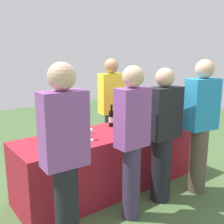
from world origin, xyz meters
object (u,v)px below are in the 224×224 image
at_px(wine_glass_5, 167,116).
at_px(ice_bucket, 148,115).
at_px(wine_glass_4, 165,117).
at_px(guest_0, 65,155).
at_px(wine_bottle_1, 76,128).
at_px(guest_2, 163,132).
at_px(wine_glass_0, 78,132).
at_px(wine_bottle_2, 80,125).
at_px(wine_glass_1, 91,132).
at_px(guest_3, 201,122).
at_px(wine_bottle_4, 123,119).
at_px(wine_bottle_3, 112,118).
at_px(server_pouring, 111,107).
at_px(wine_bottle_5, 123,116).
at_px(wine_bottle_6, 154,112).
at_px(wine_bottle_0, 41,134).
at_px(wine_glass_3, 148,120).
at_px(wine_glass_2, 141,121).
at_px(guest_1, 132,137).

relative_size(wine_glass_5, ice_bucket, 0.65).
height_order(wine_glass_4, guest_0, guest_0).
xyz_separation_m(wine_bottle_1, guest_2, (0.76, -0.68, -0.03)).
bearing_deg(wine_glass_0, wine_bottle_2, 54.56).
relative_size(wine_glass_1, guest_3, 0.08).
bearing_deg(wine_bottle_4, wine_glass_4, -28.84).
relative_size(wine_bottle_3, server_pouring, 0.18).
xyz_separation_m(wine_bottle_5, wine_glass_0, (-0.90, -0.26, -0.02)).
relative_size(wine_bottle_6, wine_glass_5, 2.27).
bearing_deg(wine_bottle_6, wine_bottle_2, 176.94).
bearing_deg(guest_3, wine_bottle_0, 164.37).
height_order(wine_glass_4, guest_3, guest_3).
relative_size(wine_bottle_3, wine_bottle_4, 1.02).
bearing_deg(wine_glass_1, wine_glass_3, 0.20).
bearing_deg(wine_bottle_2, wine_glass_2, -20.57).
distance_m(wine_glass_1, wine_glass_4, 1.21).
distance_m(wine_glass_3, wine_glass_4, 0.29).
distance_m(wine_glass_0, wine_glass_4, 1.33).
xyz_separation_m(wine_glass_3, wine_glass_4, (0.28, -0.05, 0.01)).
xyz_separation_m(server_pouring, guest_0, (-1.53, -1.39, 0.01)).
relative_size(wine_bottle_4, guest_1, 0.18).
bearing_deg(wine_bottle_0, wine_bottle_5, 4.48).
relative_size(wine_bottle_2, wine_glass_1, 2.21).
xyz_separation_m(wine_bottle_6, wine_glass_5, (0.04, -0.22, -0.02)).
bearing_deg(wine_bottle_2, guest_1, -80.65).
bearing_deg(wine_glass_0, wine_glass_5, -2.82).
bearing_deg(wine_bottle_3, wine_bottle_6, -7.15).
height_order(wine_bottle_2, guest_0, guest_0).
distance_m(wine_glass_1, wine_glass_2, 0.81).
bearing_deg(ice_bucket, wine_bottle_3, 167.69).
relative_size(wine_bottle_0, wine_bottle_1, 0.95).
relative_size(wine_bottle_0, wine_glass_5, 2.06).
bearing_deg(guest_0, wine_glass_4, 19.62).
xyz_separation_m(wine_bottle_0, wine_bottle_1, (0.42, -0.04, 0.00)).
bearing_deg(wine_glass_2, wine_bottle_4, 119.33).
xyz_separation_m(wine_bottle_5, wine_bottle_6, (0.50, -0.11, 0.01)).
xyz_separation_m(wine_bottle_1, guest_3, (1.29, -0.82, 0.03)).
bearing_deg(guest_1, guest_2, 6.01).
relative_size(wine_glass_1, ice_bucket, 0.64).
bearing_deg(server_pouring, wine_bottle_1, 38.45).
distance_m(wine_bottle_3, wine_glass_1, 0.64).
relative_size(wine_glass_0, wine_glass_3, 1.02).
distance_m(guest_1, guest_2, 0.53).
bearing_deg(guest_2, wine_bottle_5, 83.40).
distance_m(wine_glass_0, wine_glass_3, 1.05).
xyz_separation_m(wine_glass_0, wine_glass_5, (1.44, -0.07, 0.00)).
xyz_separation_m(wine_bottle_0, wine_glass_1, (0.49, -0.25, -0.00)).
height_order(wine_bottle_4, wine_glass_5, wine_bottle_4).
height_order(wine_bottle_3, wine_glass_4, wine_bottle_3).
distance_m(wine_bottle_3, guest_1, 0.93).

